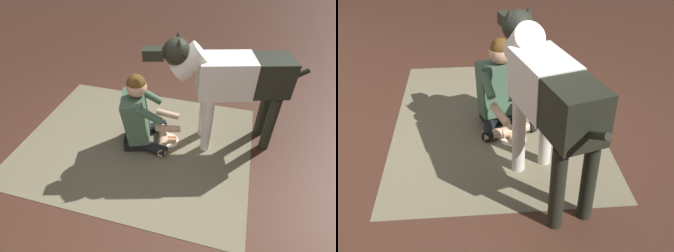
% 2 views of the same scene
% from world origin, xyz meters
% --- Properties ---
extents(ground_plane, '(14.15, 14.15, 0.00)m').
position_xyz_m(ground_plane, '(0.00, 0.00, 0.00)').
color(ground_plane, '#45281C').
extents(area_rug, '(2.56, 1.97, 0.01)m').
position_xyz_m(area_rug, '(0.28, 0.00, 0.00)').
color(area_rug, '#716A4F').
rests_on(area_rug, ground).
extents(person_sitting_on_floor, '(0.69, 0.59, 0.87)m').
position_xyz_m(person_sitting_on_floor, '(0.22, -0.05, 0.36)').
color(person_sitting_on_floor, black).
rests_on(person_sitting_on_floor, ground).
extents(large_dog, '(1.56, 0.61, 1.26)m').
position_xyz_m(large_dog, '(-0.65, -0.31, 0.82)').
color(large_dog, silver).
rests_on(large_dog, ground).
extents(hot_dog_on_plate, '(0.24, 0.24, 0.06)m').
position_xyz_m(hot_dog_on_plate, '(-0.07, -0.14, 0.03)').
color(hot_dog_on_plate, white).
rests_on(hot_dog_on_plate, ground).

